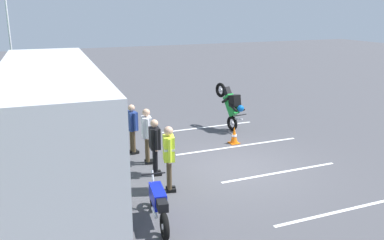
# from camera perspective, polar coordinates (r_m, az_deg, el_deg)

# --- Properties ---
(ground_plane) EXTENTS (80.00, 80.00, 0.00)m
(ground_plane) POSITION_cam_1_polar(r_m,az_deg,el_deg) (12.78, 6.19, -6.61)
(ground_plane) COLOR #424247
(tour_bus) EXTENTS (9.81, 2.98, 3.25)m
(tour_bus) POSITION_cam_1_polar(r_m,az_deg,el_deg) (12.16, -18.87, -0.34)
(tour_bus) COLOR silver
(tour_bus) RESTS_ON ground_plane
(spectator_far_left) EXTENTS (0.58, 0.38, 1.82)m
(spectator_far_left) POSITION_cam_1_polar(r_m,az_deg,el_deg) (10.78, -3.24, -4.57)
(spectator_far_left) COLOR #473823
(spectator_far_left) RESTS_ON ground_plane
(spectator_left) EXTENTS (0.58, 0.34, 1.69)m
(spectator_left) POSITION_cam_1_polar(r_m,az_deg,el_deg) (11.88, -5.19, -3.15)
(spectator_left) COLOR black
(spectator_left) RESTS_ON ground_plane
(spectator_centre) EXTENTS (0.58, 0.36, 1.78)m
(spectator_centre) POSITION_cam_1_polar(r_m,az_deg,el_deg) (12.77, -6.30, -1.56)
(spectator_centre) COLOR #473823
(spectator_centre) RESTS_ON ground_plane
(spectator_right) EXTENTS (0.58, 0.36, 1.70)m
(spectator_right) POSITION_cam_1_polar(r_m,az_deg,el_deg) (13.72, -8.32, -0.68)
(spectator_right) COLOR #473823
(spectator_right) RESTS_ON ground_plane
(parked_motorcycle_silver) EXTENTS (2.05, 0.63, 0.99)m
(parked_motorcycle_silver) POSITION_cam_1_polar(r_m,az_deg,el_deg) (9.51, -4.69, -11.50)
(parked_motorcycle_silver) COLOR black
(parked_motorcycle_silver) RESTS_ON ground_plane
(stunt_motorcycle) EXTENTS (1.84, 0.68, 1.93)m
(stunt_motorcycle) POSITION_cam_1_polar(r_m,az_deg,el_deg) (16.33, 5.39, 2.23)
(stunt_motorcycle) COLOR black
(stunt_motorcycle) RESTS_ON ground_plane
(flagpole) EXTENTS (0.78, 0.36, 7.43)m
(flagpole) POSITION_cam_1_polar(r_m,az_deg,el_deg) (19.09, -24.02, 10.83)
(flagpole) COLOR silver
(flagpole) RESTS_ON ground_plane
(traffic_cone) EXTENTS (0.34, 0.34, 0.63)m
(traffic_cone) POSITION_cam_1_polar(r_m,az_deg,el_deg) (14.88, 5.88, -2.13)
(traffic_cone) COLOR orange
(traffic_cone) RESTS_ON ground_plane
(bay_line_a) EXTENTS (0.10, 3.87, 0.01)m
(bay_line_a) POSITION_cam_1_polar(r_m,az_deg,el_deg) (10.82, 20.10, -11.77)
(bay_line_a) COLOR white
(bay_line_a) RESTS_ON ground_plane
(bay_line_b) EXTENTS (0.10, 3.92, 0.01)m
(bay_line_b) POSITION_cam_1_polar(r_m,az_deg,el_deg) (12.64, 12.17, -7.12)
(bay_line_b) COLOR white
(bay_line_b) RESTS_ON ground_plane
(bay_line_c) EXTENTS (0.10, 4.74, 0.01)m
(bay_line_c) POSITION_cam_1_polar(r_m,az_deg,el_deg) (14.70, 6.46, -3.62)
(bay_line_c) COLOR white
(bay_line_c) RESTS_ON ground_plane
(bay_line_d) EXTENTS (0.10, 3.99, 0.01)m
(bay_line_d) POSITION_cam_1_polar(r_m,az_deg,el_deg) (16.90, 2.22, -0.97)
(bay_line_d) COLOR white
(bay_line_d) RESTS_ON ground_plane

